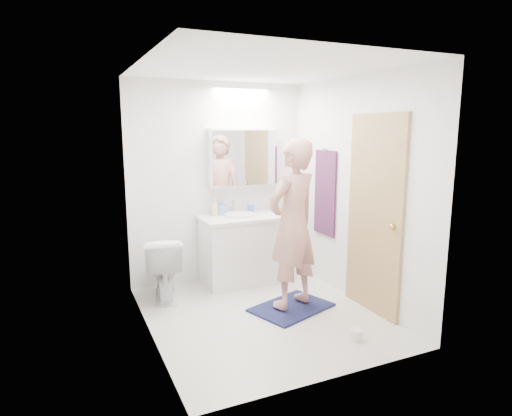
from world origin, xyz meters
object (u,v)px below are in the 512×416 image
soap_bottle_b (222,207)px  vanity_cabinet (241,251)px  toothbrush_cup (251,209)px  toilet (164,267)px  medicine_cabinet (243,158)px  person (293,224)px  toilet_paper_roll (356,335)px  soap_bottle_a (214,207)px

soap_bottle_b → vanity_cabinet: bearing=-47.0°
vanity_cabinet → toothbrush_cup: toothbrush_cup is taller
toilet → vanity_cabinet: bearing=-162.5°
toothbrush_cup → medicine_cabinet: bearing=145.7°
soap_bottle_b → toothbrush_cup: soap_bottle_b is taller
person → soap_bottle_b: person is taller
toilet_paper_roll → toilet: bearing=128.3°
soap_bottle_b → toothbrush_cup: 0.38m
medicine_cabinet → toothbrush_cup: (0.07, -0.05, -0.64)m
vanity_cabinet → toilet_paper_roll: vanity_cabinet is taller
soap_bottle_a → toothbrush_cup: 0.48m
soap_bottle_a → toothbrush_cup: (0.48, 0.01, -0.06)m
soap_bottle_b → toilet_paper_roll: size_ratio=1.71×
medicine_cabinet → soap_bottle_b: medicine_cabinet is taller
medicine_cabinet → toilet_paper_roll: medicine_cabinet is taller
soap_bottle_a → toilet: bearing=-159.0°
soap_bottle_b → person: bearing=-73.2°
person → toothbrush_cup: 1.12m
soap_bottle_a → medicine_cabinet: bearing=8.4°
person → toothbrush_cup: bearing=-110.6°
soap_bottle_a → soap_bottle_b: soap_bottle_a is taller
medicine_cabinet → person: (0.04, -1.17, -0.60)m
toilet_paper_roll → medicine_cabinet: bearing=96.7°
toothbrush_cup → toilet_paper_roll: toothbrush_cup is taller
medicine_cabinet → soap_bottle_a: medicine_cabinet is taller
person → soap_bottle_b: bearing=-92.3°
toilet → toilet_paper_roll: (1.33, -1.69, -0.30)m
medicine_cabinet → person: size_ratio=0.51×
medicine_cabinet → toilet: 1.62m
toothbrush_cup → person: bearing=-91.5°
toilet → toilet_paper_roll: toilet is taller
person → soap_bottle_b: size_ratio=9.12×
medicine_cabinet → toilet: medicine_cabinet is taller
toothbrush_cup → toilet_paper_roll: 2.13m
vanity_cabinet → toilet: (-0.96, -0.11, -0.04)m
vanity_cabinet → toilet_paper_roll: size_ratio=8.18×
medicine_cabinet → toilet_paper_roll: size_ratio=8.00×
vanity_cabinet → toilet: bearing=-173.2°
person → toothbrush_cup: (0.03, 1.12, -0.04)m
vanity_cabinet → person: size_ratio=0.53×
soap_bottle_b → toothbrush_cup: size_ratio=1.99×
toilet → soap_bottle_a: soap_bottle_a is taller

